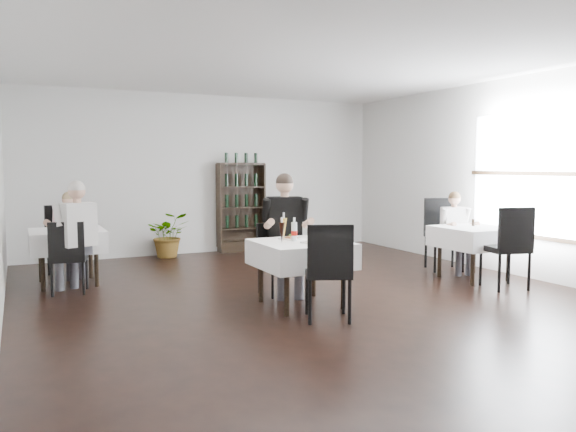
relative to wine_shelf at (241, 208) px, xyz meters
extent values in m
plane|color=black|center=(-0.60, -4.31, -0.85)|extent=(9.00, 9.00, 0.00)
plane|color=white|center=(-0.60, -4.31, 2.15)|extent=(9.00, 9.00, 0.00)
plane|color=silver|center=(-0.60, 0.19, 0.65)|extent=(7.00, 0.00, 7.00)
plane|color=silver|center=(2.90, -4.31, 0.65)|extent=(0.00, 9.00, 9.00)
cube|color=white|center=(2.88, -4.31, 0.70)|extent=(0.03, 2.20, 1.80)
cube|color=black|center=(2.86, -4.31, -0.22)|extent=(0.05, 2.30, 0.06)
cube|color=black|center=(0.00, 0.01, -0.75)|extent=(0.90, 0.28, 0.20)
cylinder|color=black|center=(-1.27, -4.68, -0.49)|extent=(0.06, 0.06, 0.71)
cylinder|color=black|center=(-1.27, -3.95, -0.49)|extent=(0.06, 0.06, 0.71)
cylinder|color=black|center=(-0.53, -4.68, -0.49)|extent=(0.06, 0.06, 0.71)
cylinder|color=black|center=(-0.53, -3.95, -0.49)|extent=(0.06, 0.06, 0.71)
cube|color=black|center=(-0.90, -4.31, -0.12)|extent=(0.85, 0.85, 0.04)
cube|color=white|center=(-0.90, -4.31, -0.23)|extent=(1.03, 1.03, 0.30)
cylinder|color=black|center=(-3.64, -2.15, -0.49)|extent=(0.06, 0.06, 0.71)
cylinder|color=black|center=(-3.64, -1.47, -0.49)|extent=(0.06, 0.06, 0.71)
cylinder|color=black|center=(-2.96, -2.15, -0.49)|extent=(0.06, 0.06, 0.71)
cylinder|color=black|center=(-2.96, -1.47, -0.49)|extent=(0.06, 0.06, 0.71)
cube|color=black|center=(-3.30, -1.81, -0.12)|extent=(0.80, 0.80, 0.04)
cube|color=white|center=(-3.30, -1.81, -0.23)|extent=(0.98, 0.98, 0.30)
cylinder|color=black|center=(1.76, -4.35, -0.49)|extent=(0.06, 0.06, 0.71)
cylinder|color=black|center=(1.76, -3.67, -0.49)|extent=(0.06, 0.06, 0.71)
cylinder|color=black|center=(2.44, -4.35, -0.49)|extent=(0.06, 0.06, 0.71)
cylinder|color=black|center=(2.44, -3.67, -0.49)|extent=(0.06, 0.06, 0.71)
cube|color=black|center=(2.10, -4.01, -0.12)|extent=(0.80, 0.80, 0.04)
cube|color=white|center=(2.10, -4.01, -0.23)|extent=(0.98, 0.98, 0.30)
imported|color=#20571D|center=(-1.46, -0.11, -0.43)|extent=(0.84, 0.76, 0.83)
cylinder|color=black|center=(-1.07, -3.86, -0.64)|extent=(0.03, 0.03, 0.42)
cylinder|color=black|center=(-1.10, -3.50, -0.64)|extent=(0.03, 0.03, 0.42)
cylinder|color=black|center=(-0.71, -3.84, -0.64)|extent=(0.03, 0.03, 0.42)
cylinder|color=black|center=(-0.74, -3.47, -0.64)|extent=(0.03, 0.03, 0.42)
cube|color=black|center=(-0.90, -3.67, -0.40)|extent=(0.45, 0.45, 0.06)
cube|color=black|center=(-0.92, -3.48, -0.16)|extent=(0.42, 0.08, 0.45)
cylinder|color=black|center=(-0.64, -4.87, -0.61)|extent=(0.04, 0.04, 0.48)
cylinder|color=black|center=(-0.81, -5.25, -0.61)|extent=(0.04, 0.04, 0.48)
cylinder|color=black|center=(-1.03, -4.70, -0.61)|extent=(0.04, 0.04, 0.48)
cylinder|color=black|center=(-1.19, -5.09, -0.61)|extent=(0.04, 0.04, 0.48)
cube|color=black|center=(-0.92, -4.98, -0.33)|extent=(0.63, 0.63, 0.07)
cube|color=black|center=(-1.00, -5.18, -0.05)|extent=(0.46, 0.24, 0.52)
cylinder|color=black|center=(-3.42, -1.42, -0.60)|extent=(0.04, 0.04, 0.49)
cylinder|color=black|center=(-3.52, -1.01, -0.60)|extent=(0.04, 0.04, 0.49)
cylinder|color=black|center=(-3.01, -1.32, -0.60)|extent=(0.04, 0.04, 0.49)
cylinder|color=black|center=(-3.11, -0.91, -0.60)|extent=(0.04, 0.04, 0.49)
cube|color=black|center=(-3.26, -1.16, -0.33)|extent=(0.59, 0.59, 0.07)
cube|color=black|center=(-3.31, -0.95, -0.04)|extent=(0.48, 0.17, 0.53)
cylinder|color=black|center=(-3.10, -2.27, -0.63)|extent=(0.03, 0.03, 0.43)
cylinder|color=black|center=(-3.18, -2.64, -0.63)|extent=(0.03, 0.03, 0.43)
cylinder|color=black|center=(-3.47, -2.19, -0.63)|extent=(0.03, 0.03, 0.43)
cylinder|color=black|center=(-3.55, -2.56, -0.63)|extent=(0.03, 0.03, 0.43)
cube|color=black|center=(-3.33, -2.41, -0.38)|extent=(0.52, 0.52, 0.07)
cube|color=black|center=(-3.37, -2.61, -0.13)|extent=(0.43, 0.14, 0.47)
cylinder|color=black|center=(1.92, -3.39, -0.59)|extent=(0.04, 0.04, 0.52)
cylinder|color=black|center=(2.08, -2.97, -0.59)|extent=(0.04, 0.04, 0.52)
cylinder|color=black|center=(2.34, -3.56, -0.59)|extent=(0.04, 0.04, 0.52)
cylinder|color=black|center=(2.50, -3.14, -0.59)|extent=(0.04, 0.04, 0.52)
cube|color=black|center=(2.21, -3.26, -0.29)|extent=(0.67, 0.67, 0.08)
cube|color=black|center=(2.29, -3.04, 0.01)|extent=(0.50, 0.24, 0.56)
cylinder|color=black|center=(2.29, -4.51, -0.59)|extent=(0.04, 0.04, 0.51)
cylinder|color=black|center=(2.19, -4.94, -0.59)|extent=(0.04, 0.04, 0.51)
cylinder|color=black|center=(1.86, -4.40, -0.59)|extent=(0.04, 0.04, 0.51)
cylinder|color=black|center=(1.76, -4.84, -0.59)|extent=(0.04, 0.04, 0.51)
cube|color=black|center=(2.02, -4.67, -0.30)|extent=(0.61, 0.61, 0.08)
cube|color=black|center=(1.97, -4.90, 0.00)|extent=(0.51, 0.17, 0.56)
cube|color=#44444C|center=(-0.95, -3.79, -0.24)|extent=(0.26, 0.48, 0.15)
cylinder|color=#44444C|center=(-1.00, -3.98, -0.58)|extent=(0.12, 0.12, 0.53)
cube|color=#44444C|center=(-0.74, -3.84, -0.24)|extent=(0.26, 0.48, 0.15)
cylinder|color=#44444C|center=(-0.79, -4.03, -0.58)|extent=(0.12, 0.12, 0.53)
cube|color=black|center=(-0.79, -3.62, 0.12)|extent=(0.48, 0.34, 0.60)
cylinder|color=tan|center=(-1.11, -3.84, 0.10)|extent=(0.17, 0.35, 0.17)
cylinder|color=tan|center=(-0.62, -3.96, 0.10)|extent=(0.17, 0.35, 0.17)
sphere|color=tan|center=(-0.80, -3.64, 0.57)|extent=(0.23, 0.23, 0.23)
sphere|color=black|center=(-0.80, -3.64, 0.61)|extent=(0.23, 0.23, 0.23)
cube|color=#44444C|center=(-3.29, -1.41, -0.35)|extent=(0.18, 0.39, 0.12)
cylinder|color=#44444C|center=(-3.26, -1.57, -0.63)|extent=(0.10, 0.10, 0.43)
cube|color=#44444C|center=(-3.11, -1.38, -0.35)|extent=(0.18, 0.39, 0.12)
cylinder|color=#44444C|center=(-3.09, -1.54, -0.63)|extent=(0.10, 0.10, 0.43)
cube|color=beige|center=(-3.22, -1.23, -0.06)|extent=(0.38, 0.24, 0.49)
cylinder|color=tan|center=(-3.39, -1.49, -0.08)|extent=(0.11, 0.28, 0.14)
cylinder|color=tan|center=(-2.99, -1.44, -0.08)|extent=(0.11, 0.28, 0.14)
sphere|color=tan|center=(-3.22, -1.25, 0.31)|extent=(0.19, 0.19, 0.19)
sphere|color=olive|center=(-3.22, -1.25, 0.34)|extent=(0.19, 0.19, 0.19)
cube|color=#44444C|center=(-3.18, -2.31, -0.28)|extent=(0.29, 0.45, 0.14)
cylinder|color=#44444C|center=(-3.25, -2.14, -0.60)|extent=(0.11, 0.11, 0.50)
cube|color=#44444C|center=(-3.37, -2.38, -0.28)|extent=(0.29, 0.45, 0.14)
cylinder|color=#44444C|center=(-3.44, -2.21, -0.60)|extent=(0.11, 0.11, 0.50)
cube|color=silver|center=(-3.21, -2.53, 0.06)|extent=(0.46, 0.36, 0.56)
cylinder|color=tan|center=(-3.09, -2.18, 0.04)|extent=(0.19, 0.32, 0.16)
cylinder|color=tan|center=(-3.53, -2.35, 0.04)|extent=(0.19, 0.32, 0.16)
sphere|color=tan|center=(-3.22, -2.51, 0.49)|extent=(0.21, 0.21, 0.21)
sphere|color=beige|center=(-3.22, -2.51, 0.52)|extent=(0.21, 0.21, 0.21)
cube|color=#44444C|center=(2.10, -3.59, -0.36)|extent=(0.19, 0.38, 0.12)
cylinder|color=#44444C|center=(2.07, -3.75, -0.63)|extent=(0.10, 0.10, 0.43)
cube|color=#44444C|center=(2.27, -3.62, -0.36)|extent=(0.19, 0.38, 0.12)
cylinder|color=#44444C|center=(2.24, -3.78, -0.63)|extent=(0.10, 0.10, 0.43)
cube|color=silver|center=(2.22, -3.44, -0.07)|extent=(0.38, 0.25, 0.48)
cylinder|color=tan|center=(1.97, -3.64, -0.08)|extent=(0.12, 0.28, 0.14)
cylinder|color=tan|center=(2.37, -3.71, -0.08)|extent=(0.12, 0.28, 0.14)
sphere|color=tan|center=(2.21, -3.46, 0.30)|extent=(0.18, 0.18, 0.18)
sphere|color=brown|center=(2.21, -3.46, 0.33)|extent=(0.18, 0.18, 0.18)
cube|color=white|center=(-0.93, -4.09, -0.07)|extent=(0.29, 0.29, 0.02)
cube|color=brown|center=(-0.95, -4.10, -0.05)|extent=(0.11, 0.11, 0.02)
sphere|color=#396C1C|center=(-0.87, -4.05, -0.03)|extent=(0.05, 0.05, 0.05)
cube|color=brown|center=(-0.91, -4.14, -0.05)|extent=(0.08, 0.07, 0.02)
cube|color=white|center=(-0.81, -4.54, -0.07)|extent=(0.35, 0.35, 0.02)
cube|color=brown|center=(-0.84, -4.56, -0.04)|extent=(0.14, 0.13, 0.03)
sphere|color=#396C1C|center=(-0.74, -4.49, -0.02)|extent=(0.07, 0.07, 0.07)
cube|color=brown|center=(-0.79, -4.61, -0.05)|extent=(0.10, 0.08, 0.02)
cone|color=black|center=(-1.17, -4.34, 0.04)|extent=(0.07, 0.07, 0.24)
cylinder|color=silver|center=(-1.17, -4.34, 0.19)|extent=(0.02, 0.02, 0.06)
cone|color=gold|center=(-1.07, -4.19, 0.06)|extent=(0.08, 0.08, 0.27)
cylinder|color=silver|center=(-1.07, -4.19, 0.23)|extent=(0.02, 0.02, 0.07)
cylinder|color=silver|center=(-0.96, -4.26, 0.04)|extent=(0.07, 0.07, 0.23)
cylinder|color=#A51009|center=(-0.96, -4.26, 0.02)|extent=(0.07, 0.07, 0.06)
cylinder|color=silver|center=(-0.96, -4.26, 0.18)|extent=(0.03, 0.03, 0.06)
cube|color=black|center=(-0.63, -4.56, -0.07)|extent=(0.19, 0.18, 0.01)
cylinder|color=silver|center=(-0.64, -4.56, -0.06)|extent=(0.09, 0.15, 0.01)
cylinder|color=silver|center=(-0.61, -4.56, -0.06)|extent=(0.10, 0.15, 0.01)
cylinder|color=black|center=(2.18, -3.91, -0.02)|extent=(0.05, 0.05, 0.11)
camera|label=1|loc=(-3.90, -10.17, 0.81)|focal=35.00mm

